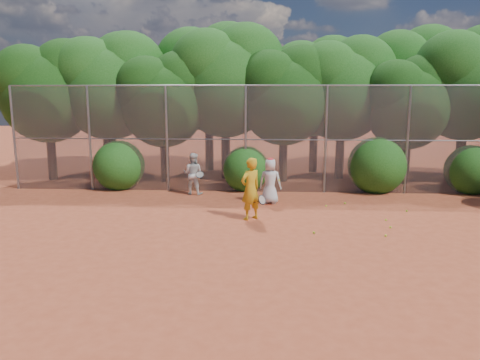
{
  "coord_description": "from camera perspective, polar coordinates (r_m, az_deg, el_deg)",
  "views": [
    {
      "loc": [
        -0.17,
        -11.57,
        3.75
      ],
      "look_at": [
        -1.0,
        2.5,
        1.1
      ],
      "focal_mm": 35.0,
      "sensor_mm": 36.0,
      "label": 1
    }
  ],
  "objects": [
    {
      "name": "tree_0",
      "position": [
        21.69,
        -22.32,
        10.35
      ],
      "size": [
        4.38,
        3.81,
        6.0
      ],
      "color": "black",
      "rests_on": "ground"
    },
    {
      "name": "ball_5",
      "position": [
        16.33,
        12.67,
        -2.77
      ],
      "size": [
        0.07,
        0.07,
        0.07
      ],
      "primitive_type": "sphere",
      "color": "#BFD927",
      "rests_on": "ground"
    },
    {
      "name": "tree_4",
      "position": [
        19.82,
        5.56,
        10.62
      ],
      "size": [
        4.19,
        3.64,
        5.73
      ],
      "color": "black",
      "rests_on": "ground"
    },
    {
      "name": "tree_6",
      "position": [
        20.43,
        19.9,
        9.23
      ],
      "size": [
        3.86,
        3.36,
        5.29
      ],
      "color": "black",
      "rests_on": "ground"
    },
    {
      "name": "tree_12",
      "position": [
        23.8,
        20.25,
        11.84
      ],
      "size": [
        5.02,
        4.37,
        6.88
      ],
      "color": "black",
      "rests_on": "ground"
    },
    {
      "name": "fence_back",
      "position": [
        17.66,
        3.54,
        5.11
      ],
      "size": [
        20.05,
        0.09,
        4.03
      ],
      "color": "gray",
      "rests_on": "ground"
    },
    {
      "name": "bush_2",
      "position": [
        18.54,
        16.34,
        2.0
      ],
      "size": [
        2.2,
        2.2,
        2.2
      ],
      "primitive_type": "sphere",
      "color": "#184C13",
      "rests_on": "ground"
    },
    {
      "name": "ball_6",
      "position": [
        15.82,
        10.45,
        -3.12
      ],
      "size": [
        0.07,
        0.07,
        0.07
      ],
      "primitive_type": "sphere",
      "color": "#BFD927",
      "rests_on": "ground"
    },
    {
      "name": "bush_1",
      "position": [
        18.12,
        0.71,
        1.59
      ],
      "size": [
        1.8,
        1.8,
        1.8
      ],
      "primitive_type": "sphere",
      "color": "#184C13",
      "rests_on": "ground"
    },
    {
      "name": "tree_3",
      "position": [
        20.5,
        -1.61,
        12.45
      ],
      "size": [
        4.89,
        4.26,
        6.7
      ],
      "color": "black",
      "rests_on": "ground"
    },
    {
      "name": "tree_11",
      "position": [
        22.33,
        9.29,
        11.57
      ],
      "size": [
        4.64,
        4.03,
        6.35
      ],
      "color": "black",
      "rests_on": "ground"
    },
    {
      "name": "bush_3",
      "position": [
        19.65,
        26.31,
        1.34
      ],
      "size": [
        1.9,
        1.9,
        1.9
      ],
      "primitive_type": "sphere",
      "color": "#184C13",
      "rests_on": "ground"
    },
    {
      "name": "tree_2",
      "position": [
        19.88,
        -9.2,
        10.03
      ],
      "size": [
        3.99,
        3.47,
        5.47
      ],
      "color": "black",
      "rests_on": "ground"
    },
    {
      "name": "ball_3",
      "position": [
        13.8,
        17.86,
        -5.51
      ],
      "size": [
        0.07,
        0.07,
        0.07
      ],
      "primitive_type": "sphere",
      "color": "#BFD927",
      "rests_on": "ground"
    },
    {
      "name": "ball_2",
      "position": [
        12.98,
        17.33,
        -6.49
      ],
      "size": [
        0.07,
        0.07,
        0.07
      ],
      "primitive_type": "sphere",
      "color": "#BFD927",
      "rests_on": "ground"
    },
    {
      "name": "ground",
      "position": [
        12.17,
        4.05,
        -7.33
      ],
      "size": [
        80.0,
        80.0,
        0.0
      ],
      "primitive_type": "plane",
      "color": "#A94326",
      "rests_on": "ground"
    },
    {
      "name": "player_yellow",
      "position": [
        13.86,
        1.29,
        -1.09
      ],
      "size": [
        0.91,
        0.78,
        1.86
      ],
      "rotation": [
        0.0,
        0.0,
        3.85
      ],
      "color": "gold",
      "rests_on": "ground"
    },
    {
      "name": "bush_0",
      "position": [
        19.0,
        -14.54,
        1.98
      ],
      "size": [
        2.0,
        2.0,
        2.0
      ],
      "primitive_type": "sphere",
      "color": "#184C13",
      "rests_on": "ground"
    },
    {
      "name": "tree_1",
      "position": [
        21.23,
        -15.54,
        11.38
      ],
      "size": [
        4.64,
        4.03,
        6.35
      ],
      "color": "black",
      "rests_on": "ground"
    },
    {
      "name": "ball_1",
      "position": [
        15.83,
        19.66,
        -3.56
      ],
      "size": [
        0.07,
        0.07,
        0.07
      ],
      "primitive_type": "sphere",
      "color": "#BFD927",
      "rests_on": "ground"
    },
    {
      "name": "player_white",
      "position": [
        17.45,
        -5.76,
        0.78
      ],
      "size": [
        0.88,
        0.77,
        1.55
      ],
      "rotation": [
        0.0,
        0.0,
        2.94
      ],
      "color": "silver",
      "rests_on": "ground"
    },
    {
      "name": "tree_5",
      "position": [
        20.87,
        12.51,
        11.22
      ],
      "size": [
        4.51,
        3.92,
        6.17
      ],
      "color": "black",
      "rests_on": "ground"
    },
    {
      "name": "tree_9",
      "position": [
        23.73,
        -16.08,
        11.66
      ],
      "size": [
        4.83,
        4.2,
        6.62
      ],
      "color": "black",
      "rests_on": "ground"
    },
    {
      "name": "tree_7",
      "position": [
        21.83,
        26.03,
        10.98
      ],
      "size": [
        4.77,
        4.14,
        6.53
      ],
      "color": "black",
      "rests_on": "ground"
    },
    {
      "name": "ball_0",
      "position": [
        14.54,
        17.37,
        -4.66
      ],
      "size": [
        0.07,
        0.07,
        0.07
      ],
      "primitive_type": "sphere",
      "color": "#BFD927",
      "rests_on": "ground"
    },
    {
      "name": "tree_10",
      "position": [
        22.8,
        -3.68,
        12.83
      ],
      "size": [
        5.15,
        4.48,
        7.06
      ],
      "color": "black",
      "rests_on": "ground"
    },
    {
      "name": "player_teen",
      "position": [
        15.91,
        3.7,
        -0.12
      ],
      "size": [
        0.84,
        0.63,
        1.58
      ],
      "rotation": [
        0.0,
        0.0,
        2.95
      ],
      "color": "silver",
      "rests_on": "ground"
    },
    {
      "name": "ball_4",
      "position": [
        12.82,
        9.0,
        -6.34
      ],
      "size": [
        0.07,
        0.07,
        0.07
      ],
      "primitive_type": "sphere",
      "color": "#BFD927",
      "rests_on": "ground"
    }
  ]
}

